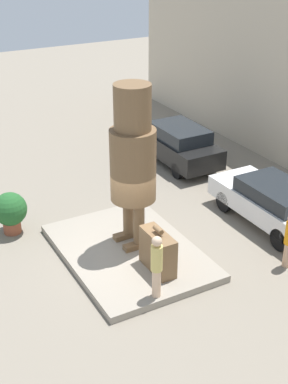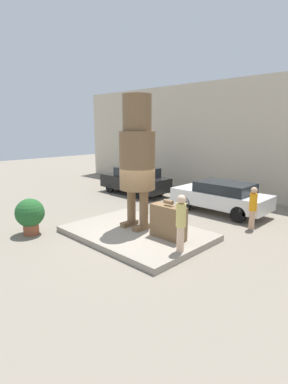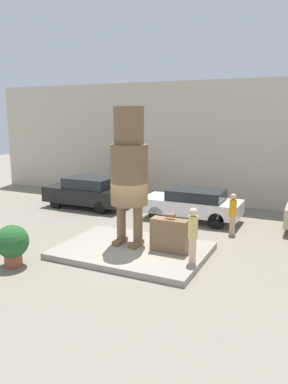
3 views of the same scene
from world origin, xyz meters
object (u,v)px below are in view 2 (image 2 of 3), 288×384
Objects in this scene: parked_car_black at (135,180)px; planter_pot at (30,214)px; statue_figure at (137,152)px; parked_car_white at (221,196)px; giant_suitcase at (168,222)px; tourist at (181,221)px; worker_hivis at (253,206)px.

planter_pot is at bearing 106.26° from parked_car_black.
parked_car_white is (0.87, 4.69, -2.28)m from statue_figure.
planter_pot is (-3.59, -7.68, -0.02)m from parked_car_white.
statue_figure reaches higher than parked_car_black.
statue_figure is 5.28m from parked_car_white.
parked_car_white is (5.82, 0.03, -0.05)m from parked_car_black.
giant_suitcase is 1.27m from tourist.
statue_figure reaches higher than planter_pot.
giant_suitcase is at bearing -111.83° from worker_hivis.
tourist is at bearing 107.91° from parked_car_white.
giant_suitcase is (1.60, -0.08, -2.29)m from statue_figure.
tourist is 4.17m from worker_hivis.
planter_pot is at bearing 64.91° from parked_car_white.
parked_car_black is at bearing 136.75° from statue_figure.
worker_hivis reaches higher than giant_suitcase.
statue_figure reaches higher than tourist.
tourist is 0.41× the size of parked_car_black.
giant_suitcase is 0.76× the size of tourist.
statue_figure is at bearing -131.29° from worker_hivis.
parked_car_black is (-6.55, 4.74, 0.06)m from giant_suitcase.
tourist is (2.62, -0.72, -1.89)m from statue_figure.
planter_pot is (2.23, -7.65, -0.07)m from parked_car_black.
planter_pot is 0.81× the size of worker_hivis.
tourist is at bearing 144.62° from parked_car_black.
statue_figure is at bearing 136.75° from parked_car_black.
giant_suitcase is 3.78m from worker_hivis.
parked_car_black is 8.05m from worker_hivis.
statue_figure is 2.73× the size of tourist.
parked_car_black is (-7.57, 5.38, -0.34)m from tourist.
giant_suitcase is 0.79× the size of worker_hivis.
statue_figure is 3.55× the size of planter_pot.
statue_figure is 1.11× the size of parked_car_black.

